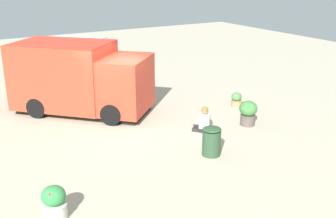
{
  "coord_description": "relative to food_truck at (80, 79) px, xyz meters",
  "views": [
    {
      "loc": [
        12.39,
        -5.28,
        5.08
      ],
      "look_at": [
        2.06,
        0.85,
        0.9
      ],
      "focal_mm": 43.82,
      "sensor_mm": 36.0,
      "label": 1
    }
  ],
  "objects": [
    {
      "name": "food_truck",
      "position": [
        0.0,
        0.0,
        0.0
      ],
      "size": [
        5.0,
        4.98,
        2.54
      ],
      "color": "red",
      "rests_on": "ground_plane"
    },
    {
      "name": "planter_flowering_side",
      "position": [
        4.23,
        4.34,
        -0.76
      ],
      "size": [
        0.61,
        0.61,
        0.85
      ],
      "color": "#574C47",
      "rests_on": "ground_plane"
    },
    {
      "name": "planter_flowering_far",
      "position": [
        6.34,
        -2.83,
        -0.84
      ],
      "size": [
        0.54,
        0.54,
        0.77
      ],
      "color": "beige",
      "rests_on": "ground_plane"
    },
    {
      "name": "ground_plane",
      "position": [
        1.61,
        0.69,
        -1.22
      ],
      "size": [
        40.0,
        40.0,
        0.0
      ],
      "primitive_type": "plane",
      "color": "#BCB197"
    },
    {
      "name": "trash_bin",
      "position": [
        5.5,
        1.88,
        -0.79
      ],
      "size": [
        0.53,
        0.53,
        0.85
      ],
      "color": "#2A472D",
      "rests_on": "ground_plane"
    },
    {
      "name": "person_customer",
      "position": [
        3.92,
        2.74,
        -0.88
      ],
      "size": [
        0.72,
        0.71,
        0.85
      ],
      "color": "#282727",
      "rests_on": "ground_plane"
    },
    {
      "name": "planter_flowering_near",
      "position": [
        2.51,
        5.28,
        -0.95
      ],
      "size": [
        0.43,
        0.43,
        0.55
      ],
      "color": "tan",
      "rests_on": "ground_plane"
    }
  ]
}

